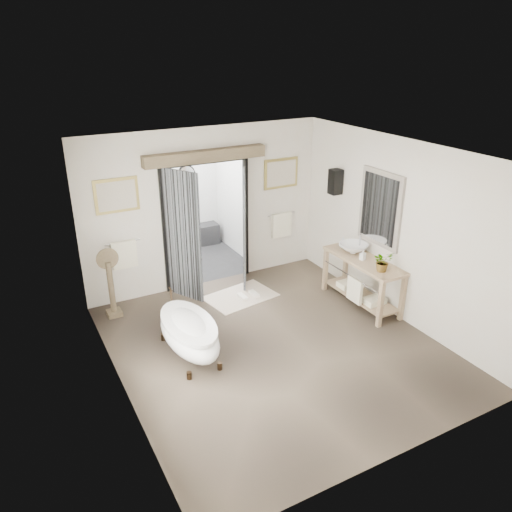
% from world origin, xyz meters
% --- Properties ---
extents(ground_plane, '(5.00, 5.00, 0.00)m').
position_xyz_m(ground_plane, '(0.00, 0.00, 0.00)').
color(ground_plane, brown).
extents(room_shell, '(4.52, 5.02, 2.91)m').
position_xyz_m(room_shell, '(-0.04, -0.11, 1.86)').
color(room_shell, beige).
rests_on(room_shell, ground_plane).
extents(shower_room, '(2.22, 2.01, 2.51)m').
position_xyz_m(shower_room, '(0.00, 3.99, 0.91)').
color(shower_room, '#28282B').
rests_on(shower_room, ground_plane).
extents(back_wall_dressing, '(3.82, 0.76, 2.52)m').
position_xyz_m(back_wall_dressing, '(0.00, 2.32, 1.56)').
color(back_wall_dressing, black).
rests_on(back_wall_dressing, ground_plane).
extents(clawfoot_tub, '(0.69, 1.54, 0.75)m').
position_xyz_m(clawfoot_tub, '(-1.19, 0.42, 0.37)').
color(clawfoot_tub, black).
rests_on(clawfoot_tub, ground_plane).
extents(vanity, '(0.57, 1.60, 0.85)m').
position_xyz_m(vanity, '(1.95, 0.43, 0.51)').
color(vanity, tan).
rests_on(vanity, ground_plane).
extents(pedestal_mirror, '(0.36, 0.23, 1.21)m').
position_xyz_m(pedestal_mirror, '(-1.90, 2.07, 0.52)').
color(pedestal_mirror, brown).
rests_on(pedestal_mirror, ground_plane).
extents(rug, '(1.32, 0.99, 0.01)m').
position_xyz_m(rug, '(0.25, 1.65, 0.01)').
color(rug, '#C5B199').
rests_on(rug, ground_plane).
extents(slippers, '(0.34, 0.26, 0.05)m').
position_xyz_m(slippers, '(0.37, 1.57, 0.04)').
color(slippers, white).
rests_on(slippers, rug).
extents(basin, '(0.65, 0.65, 0.17)m').
position_xyz_m(basin, '(1.98, 0.74, 0.94)').
color(basin, white).
rests_on(basin, vanity).
extents(plant, '(0.33, 0.29, 0.34)m').
position_xyz_m(plant, '(1.92, -0.07, 1.02)').
color(plant, gray).
rests_on(plant, vanity).
extents(soap_bottle_a, '(0.10, 0.10, 0.18)m').
position_xyz_m(soap_bottle_a, '(1.93, 0.43, 0.94)').
color(soap_bottle_a, gray).
rests_on(soap_bottle_a, vanity).
extents(soap_bottle_b, '(0.18, 0.18, 0.18)m').
position_xyz_m(soap_bottle_b, '(1.97, 1.02, 0.94)').
color(soap_bottle_b, gray).
rests_on(soap_bottle_b, vanity).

